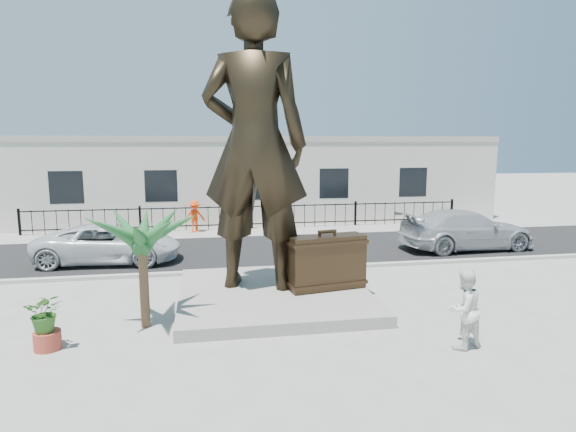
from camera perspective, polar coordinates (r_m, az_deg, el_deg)
name	(u,v)px	position (r m, az deg, el deg)	size (l,w,h in m)	color
ground	(302,318)	(12.43, 1.61, -11.95)	(100.00, 100.00, 0.00)	#9E9991
street	(263,249)	(20.02, -2.95, -3.91)	(40.00, 7.00, 0.01)	black
curb	(276,269)	(16.64, -1.48, -6.34)	(40.00, 0.25, 0.12)	#A5A399
far_sidewalk	(254,231)	(23.92, -4.10, -1.82)	(40.00, 2.50, 0.02)	#9E9991
plinth	(274,295)	(13.70, -1.73, -9.30)	(5.20, 5.20, 0.30)	gray
fence	(252,217)	(24.60, -4.31, -0.13)	(22.00, 0.10, 1.20)	black
building	(245,180)	(28.57, -5.17, 4.33)	(28.00, 7.00, 4.40)	silver
statue	(254,144)	(13.40, -4.03, 8.50)	(2.95, 1.93, 8.08)	black
suitcase	(327,262)	(13.60, 4.62, -5.47)	(2.15, 0.69, 1.52)	#2F2214
tourist	(464,309)	(11.10, 20.12, -10.34)	(0.84, 0.65, 1.73)	white
car_white	(109,243)	(18.84, -20.45, -3.05)	(2.35, 5.10, 1.42)	silver
car_silver	(466,230)	(21.16, 20.36, -1.53)	(2.26, 5.55, 1.61)	#A4A5A8
worker	(195,216)	(23.91, -10.97, -0.04)	(1.01, 0.58, 1.56)	#FF3F0D
palm_tree	(146,326)	(12.37, -16.47, -12.43)	(1.80, 1.80, 3.20)	#1C4E23
planter	(47,340)	(11.80, -26.61, -13.03)	(0.56, 0.56, 0.40)	#A43B2B
shrub	(45,312)	(11.59, -26.83, -10.15)	(0.77, 0.66, 0.85)	#2D5E1E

